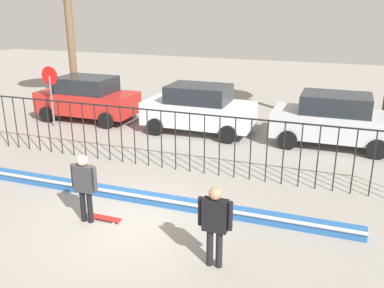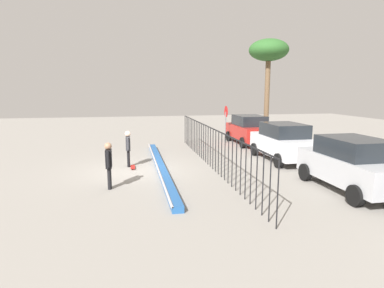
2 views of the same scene
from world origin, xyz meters
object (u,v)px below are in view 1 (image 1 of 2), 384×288
object	(u,v)px
skateboard	(105,218)
stop_sign	(51,88)
parked_car_white	(199,109)
parked_car_silver	(334,120)
camera_operator	(215,220)
parked_car_red	(87,98)
skateboarder	(84,182)

from	to	relation	value
skateboard	stop_sign	distance (m)	9.01
parked_car_white	parked_car_silver	bearing A→B (deg)	-2.89
camera_operator	parked_car_silver	world-z (taller)	parked_car_silver
parked_car_red	camera_operator	bearing A→B (deg)	-44.98
skateboard	stop_sign	world-z (taller)	stop_sign
parked_car_white	stop_sign	bearing A→B (deg)	-172.20
camera_operator	parked_car_white	distance (m)	9.03
camera_operator	parked_car_white	size ratio (longest dim) A/B	0.40
skateboarder	stop_sign	world-z (taller)	stop_sign
parked_car_silver	parked_car_red	bearing A→B (deg)	-176.53
parked_car_silver	stop_sign	world-z (taller)	stop_sign
parked_car_white	parked_car_silver	distance (m)	5.08
camera_operator	parked_car_red	xyz separation A→B (m)	(-8.44, 8.56, -0.05)
skateboarder	parked_car_red	size ratio (longest dim) A/B	0.39
parked_car_white	stop_sign	size ratio (longest dim) A/B	1.72
skateboard	stop_sign	xyz separation A→B (m)	(-6.23, 6.31, 1.56)
skateboard	skateboarder	bearing A→B (deg)	-155.95
camera_operator	parked_car_silver	distance (m)	8.72
parked_car_white	parked_car_silver	world-z (taller)	same
skateboarder	parked_car_red	distance (m)	9.38
parked_car_silver	skateboarder	bearing A→B (deg)	-119.81
camera_operator	parked_car_silver	size ratio (longest dim) A/B	0.40
parked_car_silver	stop_sign	distance (m)	11.15
parked_car_red	parked_car_silver	world-z (taller)	same
parked_car_silver	camera_operator	bearing A→B (deg)	-98.44
skateboarder	skateboard	xyz separation A→B (m)	(0.37, 0.18, -0.95)
skateboard	parked_car_white	world-z (taller)	parked_car_white
skateboard	camera_operator	distance (m)	3.26
camera_operator	parked_car_white	bearing A→B (deg)	-24.95
skateboarder	parked_car_white	distance (m)	7.75
camera_operator	parked_car_red	distance (m)	12.03
parked_car_white	skateboarder	bearing A→B (deg)	-94.86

